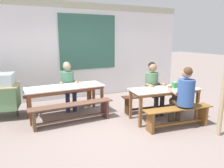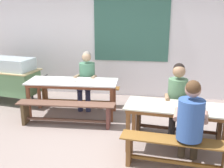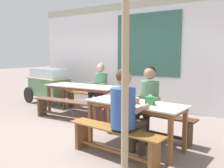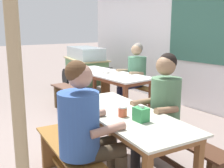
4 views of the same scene
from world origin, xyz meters
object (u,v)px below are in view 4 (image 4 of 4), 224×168
(dining_table_near, at_px, (125,120))
(soup_bowl, at_px, (106,72))
(wooden_support_post, at_px, (18,100))
(dining_table_far, at_px, (107,77))
(food_cart, at_px, (85,65))
(condiment_jar, at_px, (123,111))
(bench_near_front, at_px, (74,168))
(person_right_near_table, at_px, (161,105))
(bench_far_front, at_px, (82,100))
(person_near_front, at_px, (86,126))
(bench_far_back, at_px, (130,92))
(person_center_facing, at_px, (134,72))
(tissue_box, at_px, (141,114))
(bench_near_back, at_px, (166,143))

(dining_table_near, relative_size, soup_bowl, 13.44)
(dining_table_near, xyz_separation_m, wooden_support_post, (0.46, -1.15, 0.49))
(dining_table_far, height_order, food_cart, food_cart)
(food_cart, height_order, condiment_jar, food_cart)
(bench_near_front, height_order, person_right_near_table, person_right_near_table)
(food_cart, relative_size, wooden_support_post, 0.79)
(bench_far_front, distance_m, person_near_front, 2.47)
(bench_far_back, height_order, condiment_jar, condiment_jar)
(person_right_near_table, distance_m, person_center_facing, 2.24)
(person_near_front, bearing_deg, bench_far_back, 134.53)
(bench_far_back, distance_m, tissue_box, 2.99)
(bench_near_back, xyz_separation_m, condiment_jar, (0.02, -0.63, 0.49))
(bench_far_front, distance_m, condiment_jar, 2.28)
(dining_table_near, bearing_deg, dining_table_far, 150.20)
(bench_near_back, distance_m, person_near_front, 1.14)
(bench_far_front, xyz_separation_m, bench_near_front, (1.98, -1.18, -0.02))
(tissue_box, xyz_separation_m, soup_bowl, (-2.30, 1.16, -0.05))
(dining_table_far, distance_m, tissue_box, 2.63)
(tissue_box, relative_size, condiment_jar, 1.51)
(dining_table_near, relative_size, bench_far_front, 0.89)
(bench_far_front, relative_size, bench_near_back, 1.15)
(tissue_box, bearing_deg, person_right_near_table, 116.41)
(person_near_front, distance_m, person_center_facing, 2.95)
(bench_far_back, relative_size, person_center_facing, 1.48)
(dining_table_near, relative_size, tissue_box, 11.32)
(dining_table_far, xyz_separation_m, person_right_near_table, (2.08, -0.69, 0.08))
(bench_near_front, bearing_deg, bench_far_front, 149.25)
(bench_far_back, bearing_deg, soup_bowl, -84.03)
(person_right_near_table, relative_size, condiment_jar, 13.21)
(person_center_facing, bearing_deg, soup_bowl, -104.43)
(dining_table_near, bearing_deg, soup_bowl, 150.84)
(bench_far_front, xyz_separation_m, tissue_box, (2.31, -0.66, 0.50))
(dining_table_near, xyz_separation_m, soup_bowl, (-2.02, 1.13, 0.10))
(person_near_front, bearing_deg, bench_far_front, 152.20)
(person_center_facing, distance_m, wooden_support_post, 3.70)
(food_cart, bearing_deg, dining_table_far, -16.58)
(soup_bowl, bearing_deg, dining_table_near, -29.16)
(person_center_facing, height_order, wooden_support_post, wooden_support_post)
(dining_table_far, bearing_deg, person_right_near_table, -18.44)
(dining_table_near, xyz_separation_m, food_cart, (-3.80, 1.70, -0.03))
(bench_far_back, xyz_separation_m, person_right_near_table, (2.10, -1.24, 0.44))
(bench_near_back, height_order, person_center_facing, person_center_facing)
(dining_table_far, distance_m, soup_bowl, 0.11)
(food_cart, distance_m, person_near_front, 4.49)
(dining_table_near, bearing_deg, person_center_facing, 138.29)
(bench_far_front, bearing_deg, person_right_near_table, -3.95)
(person_right_near_table, distance_m, condiment_jar, 0.58)
(person_near_front, bearing_deg, person_center_facing, 132.44)
(dining_table_near, height_order, food_cart, food_cart)
(person_near_front, height_order, condiment_jar, person_near_front)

